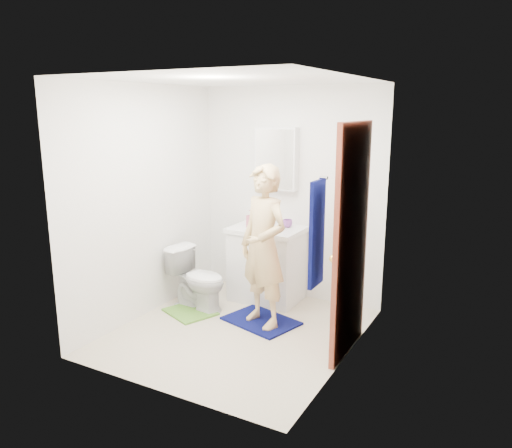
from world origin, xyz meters
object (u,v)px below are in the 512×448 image
at_px(man, 264,247).
at_px(soap_dispenser, 252,219).
at_px(toothbrush_cup, 287,223).
at_px(vanity_cabinet, 267,266).
at_px(towel, 317,234).
at_px(medicine_cabinet, 277,159).
at_px(toilet, 198,279).

bearing_deg(man, soap_dispenser, 149.86).
height_order(toothbrush_cup, man, man).
xyz_separation_m(vanity_cabinet, towel, (1.18, -1.48, 0.85)).
xyz_separation_m(medicine_cabinet, toilet, (-0.54, -0.82, -1.26)).
bearing_deg(toothbrush_cup, man, -82.22).
bearing_deg(toilet, soap_dispenser, -29.84).
distance_m(vanity_cabinet, man, 0.84).
distance_m(vanity_cabinet, towel, 2.08).
xyz_separation_m(toilet, man, (0.84, -0.06, 0.49)).
relative_size(toilet, soap_dispenser, 3.32).
xyz_separation_m(medicine_cabinet, towel, (1.18, -1.71, -0.35)).
bearing_deg(man, vanity_cabinet, 136.34).
xyz_separation_m(toilet, soap_dispenser, (0.39, 0.52, 0.61)).
distance_m(soap_dispenser, toothbrush_cup, 0.41).
bearing_deg(medicine_cabinet, soap_dispenser, -116.96).
distance_m(soap_dispenser, man, 0.74).
xyz_separation_m(vanity_cabinet, toothbrush_cup, (0.19, 0.12, 0.49)).
relative_size(medicine_cabinet, soap_dispenser, 3.44).
distance_m(medicine_cabinet, toothbrush_cup, 0.74).
bearing_deg(toothbrush_cup, towel, -58.49).
xyz_separation_m(medicine_cabinet, man, (0.30, -0.88, -0.77)).
bearing_deg(medicine_cabinet, vanity_cabinet, -90.00).
bearing_deg(man, toilet, -162.52).
xyz_separation_m(vanity_cabinet, soap_dispenser, (-0.15, -0.08, 0.55)).
relative_size(vanity_cabinet, toothbrush_cup, 7.21).
xyz_separation_m(medicine_cabinet, toothbrush_cup, (0.19, -0.10, -0.71)).
height_order(towel, soap_dispenser, towel).
bearing_deg(vanity_cabinet, toilet, -132.29).
height_order(medicine_cabinet, toilet, medicine_cabinet).
bearing_deg(man, towel, -21.79).
bearing_deg(towel, vanity_cabinet, 128.47).
distance_m(vanity_cabinet, toilet, 0.80).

